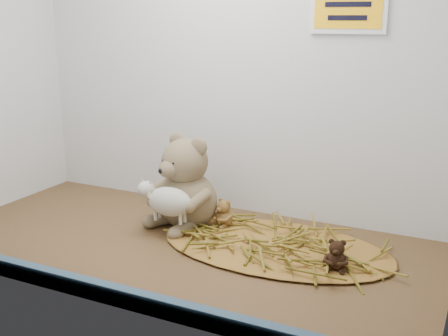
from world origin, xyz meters
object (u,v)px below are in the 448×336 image
at_px(mini_teddy_brown, 337,253).
at_px(mini_teddy_tan, 224,211).
at_px(toy_lamb, 170,202).
at_px(main_teddy, 187,181).

bearing_deg(mini_teddy_brown, mini_teddy_tan, 150.07).
bearing_deg(mini_teddy_brown, toy_lamb, 168.54).
height_order(toy_lamb, mini_teddy_brown, toy_lamb).
distance_m(main_teddy, toy_lamb, 0.09).
height_order(main_teddy, toy_lamb, main_teddy).
xyz_separation_m(mini_teddy_tan, mini_teddy_brown, (0.32, -0.12, -0.00)).
distance_m(mini_teddy_tan, mini_teddy_brown, 0.35).
bearing_deg(mini_teddy_brown, main_teddy, 157.15).
height_order(mini_teddy_tan, mini_teddy_brown, mini_teddy_tan).
relative_size(toy_lamb, mini_teddy_brown, 2.30).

